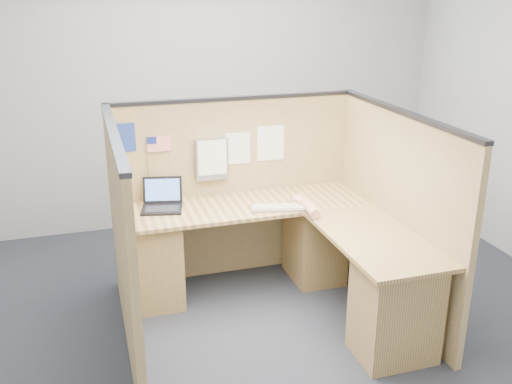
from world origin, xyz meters
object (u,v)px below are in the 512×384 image
object	(u,v)px
l_desk	(284,261)
keyboard	(279,208)
mouse	(298,201)
laptop	(160,201)

from	to	relation	value
l_desk	keyboard	bearing A→B (deg)	81.27
keyboard	mouse	distance (m)	0.19
mouse	l_desk	bearing A→B (deg)	-128.09
keyboard	mouse	world-z (taller)	mouse
l_desk	laptop	bearing A→B (deg)	148.77
l_desk	keyboard	size ratio (longest dim) A/B	4.24
laptop	keyboard	distance (m)	0.92
laptop	mouse	xyz separation A→B (m)	(1.05, -0.24, -0.03)
laptop	mouse	bearing A→B (deg)	-0.41
mouse	laptop	bearing A→B (deg)	167.15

